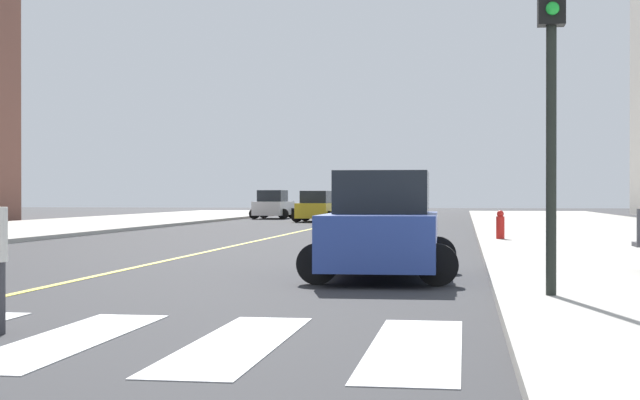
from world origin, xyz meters
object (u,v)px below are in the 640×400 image
Objects in this scene: car_black_third at (364,207)px; car_yellow_fourth at (317,207)px; traffic_light_near_corner at (551,53)px; car_blue_second at (382,228)px; car_white_nearest at (273,205)px; fire_hydrant at (500,225)px.

car_yellow_fourth is (-3.33, 5.67, -0.10)m from car_black_third.
traffic_light_near_corner reaches higher than car_yellow_fourth.
car_black_third is 1.12× the size of car_yellow_fourth.
traffic_light_near_corner reaches higher than car_black_third.
traffic_light_near_corner reaches higher than car_blue_second.
car_white_nearest is 1.05× the size of car_yellow_fourth.
car_black_third is 6.58m from car_yellow_fourth.
traffic_light_near_corner is at bearing -71.93° from car_white_nearest.
car_blue_second is (10.79, -43.39, 0.05)m from car_white_nearest.
traffic_light_near_corner reaches higher than car_white_nearest.
car_black_third is (-3.58, 31.04, 0.02)m from car_blue_second.
car_blue_second is 1.09× the size of car_yellow_fourth.
traffic_light_near_corner is 5.23× the size of fire_hydrant.
car_blue_second is at bearing -101.28° from fire_hydrant.
car_white_nearest is at bearing 113.74° from fire_hydrant.
car_blue_second reaches higher than car_white_nearest.
car_white_nearest is 44.71m from car_blue_second.
car_black_third is 19.11m from fire_hydrant.
car_black_third is at bearing -57.69° from car_yellow_fourth.
car_blue_second is 0.94× the size of traffic_light_near_corner.
fire_hydrant is (6.17, -18.08, -0.35)m from car_black_third.
car_blue_second is at bearing -73.76° from car_white_nearest.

